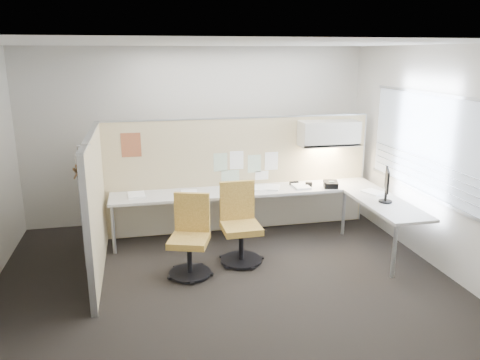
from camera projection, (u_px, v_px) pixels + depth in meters
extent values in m
cube|color=black|center=(224.00, 277.00, 5.83)|extent=(5.50, 4.50, 0.01)
cube|color=white|center=(221.00, 43.00, 5.08)|extent=(5.50, 4.50, 0.01)
cube|color=beige|center=(198.00, 136.00, 7.57)|extent=(5.50, 0.02, 2.80)
cube|color=beige|center=(279.00, 242.00, 3.33)|extent=(5.50, 0.02, 2.80)
cube|color=beige|center=(432.00, 157.00, 6.02)|extent=(0.02, 4.50, 2.80)
cube|color=#939CAA|center=(432.00, 146.00, 5.98)|extent=(0.01, 2.80, 1.30)
cube|color=#C4B188|center=(239.00, 175.00, 7.21)|extent=(4.10, 0.06, 1.75)
cube|color=#C4B188|center=(96.00, 206.00, 5.75)|extent=(0.06, 2.20, 1.75)
cube|color=beige|center=(247.00, 191.00, 6.96)|extent=(4.00, 0.60, 0.04)
cube|color=beige|center=(387.00, 205.00, 6.33)|extent=(0.60, 1.47, 0.04)
cube|color=beige|center=(243.00, 209.00, 7.31)|extent=(3.90, 0.02, 0.64)
cylinder|color=#A5A8AA|center=(113.00, 230.00, 6.42)|extent=(0.05, 0.05, 0.69)
cylinder|color=#A5A8AA|center=(394.00, 251.00, 5.73)|extent=(0.05, 0.05, 0.69)
cylinder|color=#A5A8AA|center=(344.00, 213.00, 7.12)|extent=(0.05, 0.05, 0.69)
cube|color=beige|center=(329.00, 133.00, 7.13)|extent=(0.90, 0.36, 0.38)
cube|color=#FFEABF|center=(328.00, 147.00, 7.18)|extent=(0.60, 0.06, 0.02)
cube|color=#8CBF8C|center=(220.00, 162.00, 7.06)|extent=(0.21, 0.00, 0.28)
cube|color=white|center=(237.00, 160.00, 7.11)|extent=(0.21, 0.00, 0.28)
cube|color=#8CBF8C|center=(254.00, 164.00, 7.18)|extent=(0.21, 0.00, 0.28)
cube|color=white|center=(271.00, 161.00, 7.23)|extent=(0.21, 0.00, 0.28)
cube|color=#8CBF8C|center=(230.00, 176.00, 7.15)|extent=(0.28, 0.00, 0.18)
cube|color=white|center=(262.00, 175.00, 7.26)|extent=(0.21, 0.00, 0.14)
cube|color=#DB541B|center=(131.00, 145.00, 6.71)|extent=(0.28, 0.00, 0.35)
cylinder|color=black|center=(190.00, 273.00, 5.86)|extent=(0.53, 0.53, 0.03)
cylinder|color=black|center=(189.00, 258.00, 5.81)|extent=(0.06, 0.06, 0.41)
cube|color=#D9B151|center=(189.00, 241.00, 5.75)|extent=(0.59, 0.59, 0.08)
cube|color=#D9B151|center=(192.00, 212.00, 5.88)|extent=(0.44, 0.20, 0.51)
cylinder|color=black|center=(241.00, 260.00, 6.23)|extent=(0.55, 0.55, 0.03)
cylinder|color=black|center=(241.00, 245.00, 6.17)|extent=(0.06, 0.06, 0.42)
cube|color=#D9B151|center=(241.00, 228.00, 6.11)|extent=(0.50, 0.50, 0.08)
cube|color=#D9B151|center=(237.00, 200.00, 6.24)|extent=(0.47, 0.07, 0.53)
cylinder|color=black|center=(385.00, 201.00, 6.37)|extent=(0.18, 0.18, 0.02)
cylinder|color=black|center=(386.00, 196.00, 6.35)|extent=(0.04, 0.04, 0.16)
cube|color=black|center=(387.00, 180.00, 6.29)|extent=(0.21, 0.40, 0.29)
cube|color=black|center=(387.00, 180.00, 6.29)|extent=(0.18, 0.36, 0.25)
cube|color=black|center=(331.00, 185.00, 7.04)|extent=(0.24, 0.23, 0.12)
cylinder|color=black|center=(325.00, 182.00, 7.03)|extent=(0.08, 0.17, 0.04)
cube|color=black|center=(294.00, 183.00, 7.22)|extent=(0.14, 0.06, 0.05)
cube|color=black|center=(309.00, 184.00, 7.13)|extent=(0.11, 0.09, 0.06)
cube|color=silver|center=(84.00, 145.00, 4.86)|extent=(0.14, 0.02, 0.02)
cylinder|color=silver|center=(77.00, 153.00, 4.87)|extent=(0.02, 0.02, 0.14)
cube|color=#AD7F4C|center=(79.00, 165.00, 4.90)|extent=(0.02, 0.43, 0.12)
cube|color=#AD7F4C|center=(76.00, 169.00, 4.93)|extent=(0.02, 0.43, 0.12)
cube|color=#9697A0|center=(82.00, 222.00, 5.01)|extent=(0.01, 0.07, 1.07)
cube|color=white|center=(136.00, 195.00, 6.64)|extent=(0.25, 0.31, 0.03)
cube|color=white|center=(189.00, 193.00, 6.75)|extent=(0.26, 0.32, 0.02)
cube|color=white|center=(234.00, 192.00, 6.79)|extent=(0.23, 0.30, 0.03)
cube|color=white|center=(258.00, 188.00, 7.02)|extent=(0.27, 0.33, 0.02)
cube|color=white|center=(301.00, 186.00, 7.07)|extent=(0.23, 0.30, 0.03)
cube|color=white|center=(373.00, 192.00, 6.79)|extent=(0.32, 0.36, 0.02)
cube|color=white|center=(271.00, 188.00, 7.02)|extent=(0.32, 0.36, 0.02)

